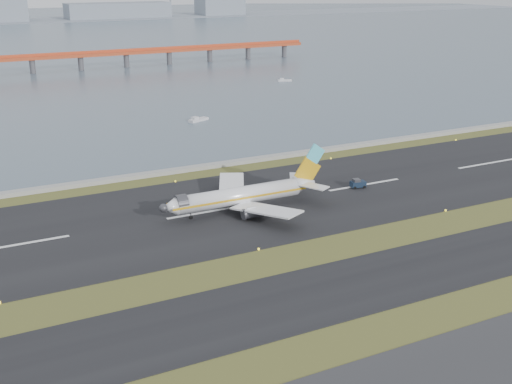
{
  "coord_description": "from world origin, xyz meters",
  "views": [
    {
      "loc": [
        -49.06,
        -89.11,
        48.96
      ],
      "look_at": [
        6.73,
        22.0,
        5.89
      ],
      "focal_mm": 45.0,
      "sensor_mm": 36.0,
      "label": 1
    }
  ],
  "objects": [
    {
      "name": "seawall",
      "position": [
        0.0,
        60.0,
        0.5
      ],
      "size": [
        1000.0,
        2.5,
        1.0
      ],
      "primitive_type": "cube",
      "color": "gray",
      "rests_on": "ground"
    },
    {
      "name": "airliner",
      "position": [
        6.92,
        27.61,
        3.46
      ],
      "size": [
        38.52,
        32.89,
        12.8
      ],
      "color": "white",
      "rests_on": "ground"
    },
    {
      "name": "taxiway_strip",
      "position": [
        0.0,
        -12.0,
        0.05
      ],
      "size": [
        1000.0,
        18.0,
        0.1
      ],
      "primitive_type": "cube",
      "color": "black",
      "rests_on": "ground"
    },
    {
      "name": "workboat_near",
      "position": [
        29.78,
        112.33,
        0.58
      ],
      "size": [
        7.91,
        5.12,
        1.84
      ],
      "rotation": [
        0.0,
        0.0,
        0.4
      ],
      "color": "silver",
      "rests_on": "ground"
    },
    {
      "name": "ground",
      "position": [
        0.0,
        0.0,
        0.0
      ],
      "size": [
        1000.0,
        1000.0,
        0.0
      ],
      "primitive_type": "plane",
      "color": "#3A4B1A",
      "rests_on": "ground"
    },
    {
      "name": "red_pier",
      "position": [
        20.0,
        250.0,
        7.28
      ],
      "size": [
        260.0,
        5.0,
        10.2
      ],
      "color": "#B3401E",
      "rests_on": "ground"
    },
    {
      "name": "workboat_far",
      "position": [
        96.89,
        172.3,
        0.49
      ],
      "size": [
        6.66,
        3.91,
        1.54
      ],
      "rotation": [
        0.0,
        0.0,
        -0.32
      ],
      "color": "silver",
      "rests_on": "ground"
    },
    {
      "name": "runway_strip",
      "position": [
        0.0,
        30.0,
        0.05
      ],
      "size": [
        1000.0,
        45.0,
        0.1
      ],
      "primitive_type": "cube",
      "color": "black",
      "rests_on": "ground"
    },
    {
      "name": "pushback_tug",
      "position": [
        37.26,
        28.98,
        1.1
      ],
      "size": [
        3.82,
        2.63,
        2.26
      ],
      "rotation": [
        0.0,
        0.0,
        -0.18
      ],
      "color": "#121F32",
      "rests_on": "ground"
    }
  ]
}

